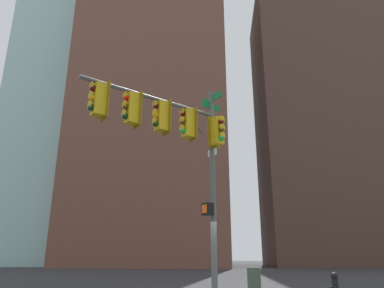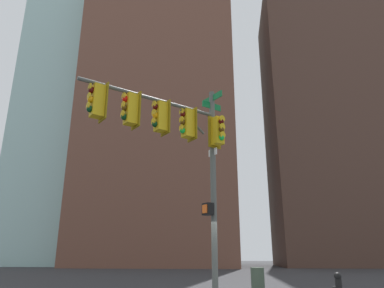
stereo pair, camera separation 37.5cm
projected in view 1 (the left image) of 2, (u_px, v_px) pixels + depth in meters
name	position (u px, v px, depth m)	size (l,w,h in m)	color
signal_pole_assembly	(176.00, 135.00, 11.68)	(4.23, 3.77, 7.25)	#4C514C
fire_hydrant	(335.00, 284.00, 12.34)	(0.34, 0.26, 0.87)	black
litter_bin	(254.00, 279.00, 14.79)	(0.56, 0.56, 0.95)	#384738
building_brick_nearside	(156.00, 115.00, 55.84)	(21.97, 18.05, 45.44)	brown
building_brick_midblock	(325.00, 123.00, 55.58)	(20.18, 16.08, 42.92)	#4C3328
building_glass_tower	(128.00, 31.00, 71.13)	(31.49, 26.01, 89.46)	#9EC6C1
building_brick_farside	(363.00, 157.00, 63.96)	(17.45, 18.63, 37.03)	#4C3328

